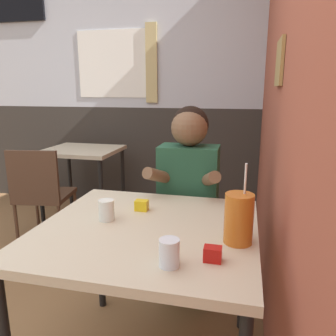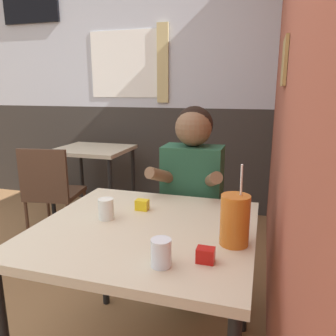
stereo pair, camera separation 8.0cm
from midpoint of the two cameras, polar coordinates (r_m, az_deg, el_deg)
The scene contains 11 objects.
brick_wall_right at distance 2.15m, azimuth 17.84°, elevation 14.51°, with size 0.08×4.48×2.70m.
back_wall at distance 3.64m, azimuth -7.25°, elevation 14.51°, with size 5.74×0.09×2.70m.
main_table at distance 1.43m, azimuth -5.28°, elevation -12.56°, with size 0.91×0.87×0.73m.
background_table at distance 3.32m, azimuth -15.34°, elevation 1.58°, with size 0.70×0.62×0.73m.
chair_near_window at distance 2.88m, azimuth -21.99°, elevation -3.70°, with size 0.46×0.46×0.84m.
person_seated at distance 1.95m, azimuth 2.37°, elevation -6.04°, with size 0.42×0.41×1.20m.
cocktail_pitcher at distance 1.24m, azimuth 10.40°, elevation -8.66°, with size 0.11×0.11×0.31m.
glass_near_pitcher at distance 1.09m, azimuth -1.95°, elevation -14.58°, with size 0.07×0.07×0.09m.
glass_center at distance 1.48m, azimuth -12.21°, elevation -7.19°, with size 0.07×0.07×0.09m.
condiment_ketchup at distance 1.14m, azimuth 5.72°, elevation -14.70°, with size 0.06×0.04×0.05m.
condiment_mustard at distance 1.57m, azimuth -6.08°, elevation -6.49°, with size 0.06×0.04×0.05m.
Camera 1 is at (1.21, -0.92, 1.29)m, focal length 35.00 mm.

